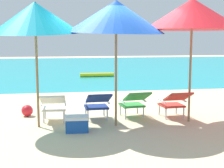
# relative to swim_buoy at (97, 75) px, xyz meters

# --- Properties ---
(ground_plane) EXTENTS (40.00, 40.00, 0.00)m
(ground_plane) POSITION_rel_swim_buoy_xyz_m (-0.41, -3.81, -0.10)
(ground_plane) COLOR beige
(ocean_band) EXTENTS (40.00, 18.00, 0.01)m
(ocean_band) POSITION_rel_swim_buoy_xyz_m (-0.41, 4.86, -0.09)
(ocean_band) COLOR teal
(ocean_band) RESTS_ON ground_plane
(swim_buoy) EXTENTS (1.60, 0.18, 0.18)m
(swim_buoy) POSITION_rel_swim_buoy_xyz_m (0.00, 0.00, 0.00)
(swim_buoy) COLOR yellow
(swim_buoy) RESTS_ON ocean_band
(lounge_chair_far_left) EXTENTS (0.56, 0.89, 0.68)m
(lounge_chair_far_left) POSITION_rel_swim_buoy_xyz_m (-1.80, -8.04, 0.31)
(lounge_chair_far_left) COLOR silver
(lounge_chair_far_left) RESTS_ON ground_plane
(lounge_chair_near_left) EXTENTS (0.58, 0.90, 0.68)m
(lounge_chair_near_left) POSITION_rel_swim_buoy_xyz_m (-0.83, -8.03, 0.31)
(lounge_chair_near_left) COLOR navy
(lounge_chair_near_left) RESTS_ON ground_plane
(lounge_chair_near_right) EXTENTS (0.63, 0.93, 0.68)m
(lounge_chair_near_right) POSITION_rel_swim_buoy_xyz_m (0.04, -7.95, 0.31)
(lounge_chair_near_right) COLOR #338E3D
(lounge_chair_near_right) RESTS_ON ground_plane
(lounge_chair_far_right) EXTENTS (0.60, 0.91, 0.68)m
(lounge_chair_far_right) POSITION_rel_swim_buoy_xyz_m (0.96, -8.11, 0.31)
(lounge_chair_far_right) COLOR red
(lounge_chair_far_right) RESTS_ON ground_plane
(beach_umbrella_left) EXTENTS (2.29, 2.31, 2.64)m
(beach_umbrella_left) POSITION_rel_swim_buoy_xyz_m (-2.10, -8.36, 2.17)
(beach_umbrella_left) COLOR olive
(beach_umbrella_left) RESTS_ON ground_plane
(beach_umbrella_center) EXTENTS (2.62, 2.63, 2.66)m
(beach_umbrella_center) POSITION_rel_swim_buoy_xyz_m (-0.48, -8.50, 2.19)
(beach_umbrella_center) COLOR olive
(beach_umbrella_center) RESTS_ON ground_plane
(beach_umbrella_right) EXTENTS (2.70, 2.70, 2.71)m
(beach_umbrella_right) POSITION_rel_swim_buoy_xyz_m (1.20, -8.39, 2.27)
(beach_umbrella_right) COLOR olive
(beach_umbrella_right) RESTS_ON ground_plane
(beach_ball) EXTENTS (0.27, 0.27, 0.27)m
(beach_ball) POSITION_rel_swim_buoy_xyz_m (-2.44, -7.36, 0.04)
(beach_ball) COLOR red
(beach_ball) RESTS_ON ground_plane
(cooler_box) EXTENTS (0.48, 0.33, 0.32)m
(cooler_box) POSITION_rel_swim_buoy_xyz_m (-1.32, -8.83, 0.06)
(cooler_box) COLOR #194CA5
(cooler_box) RESTS_ON ground_plane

